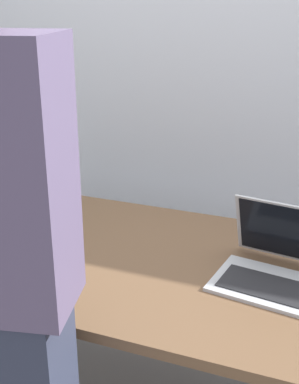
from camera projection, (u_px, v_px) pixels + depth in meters
The scene contains 6 objects.
desk at pixel (130, 284), 1.84m from camera, with size 1.47×0.89×0.77m.
laptop at pixel (274, 263), 1.63m from camera, with size 0.38×0.37×0.24m.
beer_bottle_amber at pixel (25, 191), 2.09m from camera, with size 0.06×0.06×0.27m.
beer_bottle_green at pixel (12, 196), 1.98m from camera, with size 0.06×0.06×0.31m.
beer_bottle_dark at pixel (45, 183), 2.13m from camera, with size 0.08×0.08×0.30m.
back_wall at pixel (203, 71), 2.37m from camera, with size 6.00×0.10×2.60m, color silver.
Camera 1 is at (0.64, -1.46, 1.63)m, focal length 47.26 mm.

